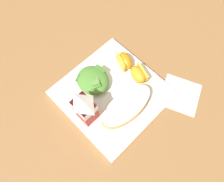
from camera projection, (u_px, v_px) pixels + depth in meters
The scene contains 8 objects.
ground at pixel (112, 94), 0.63m from camera, with size 3.00×3.00×0.00m, color olive.
white_plate at pixel (112, 93), 0.62m from camera, with size 0.28×0.28×0.02m, color white.
cheesy_pizza_bread at pixel (127, 106), 0.58m from camera, with size 0.09×0.17×0.04m.
green_salad_pile at pixel (93, 80), 0.61m from camera, with size 0.10×0.09×0.04m.
milk_carton at pixel (85, 108), 0.53m from camera, with size 0.06×0.04×0.11m.
orange_wedge_front at pixel (138, 74), 0.62m from camera, with size 0.07×0.05×0.04m.
orange_wedge_middle at pixel (125, 61), 0.64m from camera, with size 0.07×0.06×0.04m.
paper_napkin at pixel (180, 95), 0.63m from camera, with size 0.11×0.11×0.00m, color white.
Camera 1 is at (-0.17, 0.17, 0.58)m, focal length 33.32 mm.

